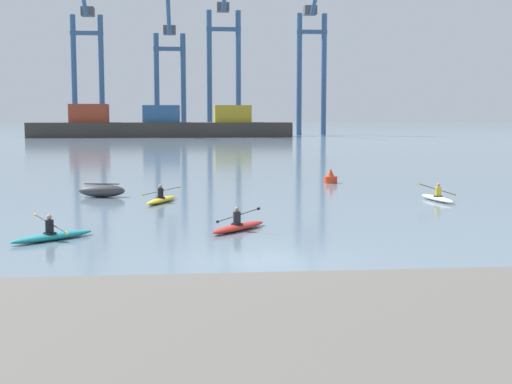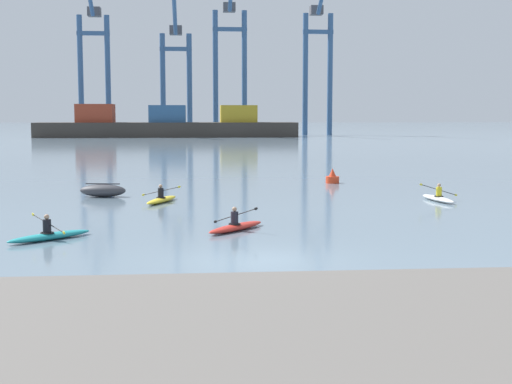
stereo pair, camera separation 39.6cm
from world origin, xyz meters
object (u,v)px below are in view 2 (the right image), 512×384
gantry_crane_east_mid (230,52)px  capsized_dinghy (103,191)px  gantry_crane_west_mid (176,63)px  kayak_white (438,198)px  kayak_red (236,226)px  gantry_crane_west (94,55)px  kayak_yellow (162,199)px  container_barge (167,126)px  gantry_crane_east (318,53)px  channel_buoy (332,178)px  kayak_teal (49,235)px

gantry_crane_east_mid → capsized_dinghy: gantry_crane_east_mid is taller
gantry_crane_west_mid → kayak_white: 127.74m
capsized_dinghy → kayak_red: size_ratio=0.92×
kayak_red → gantry_crane_east_mid: bearing=87.1°
gantry_crane_west → capsized_dinghy: bearing=-82.1°
kayak_yellow → container_barge: bearing=91.9°
kayak_white → kayak_red: size_ratio=1.15×
gantry_crane_east → channel_buoy: size_ratio=36.98×
gantry_crane_west → gantry_crane_west_mid: size_ratio=1.13×
kayak_yellow → kayak_red: kayak_red is taller
gantry_crane_east → container_barge: bearing=-160.3°
gantry_crane_west → kayak_teal: bearing=-83.0°
gantry_crane_east_mid → capsized_dinghy: 124.84m
gantry_crane_west → channel_buoy: gantry_crane_west is taller
gantry_crane_east → kayak_teal: bearing=-104.1°
kayak_yellow → kayak_white: bearing=-2.9°
gantry_crane_east → capsized_dinghy: (-33.17, -119.46, -18.00)m
container_barge → capsized_dinghy: container_barge is taller
gantry_crane_west_mid → container_barge: bearing=-96.1°
kayak_teal → kayak_red: (6.94, 1.50, -0.00)m
channel_buoy → gantry_crane_east: bearing=80.5°
gantry_crane_east → channel_buoy: gantry_crane_east is taller
container_barge → kayak_red: bearing=-86.7°
container_barge → kayak_yellow: bearing=-88.1°
kayak_yellow → kayak_teal: bearing=-108.4°
kayak_teal → kayak_yellow: bearing=71.6°
gantry_crane_east → capsized_dinghy: size_ratio=13.41×
gantry_crane_west_mid → channel_buoy: (13.03, -115.31, -15.65)m
kayak_white → kayak_teal: bearing=-150.9°
gantry_crane_west_mid → kayak_white: size_ratio=9.26×
gantry_crane_west → gantry_crane_east_mid: bearing=2.4°
gantry_crane_east_mid → kayak_white: gantry_crane_east_mid is taller
gantry_crane_west_mid → channel_buoy: 117.09m
capsized_dinghy → kayak_yellow: kayak_yellow is taller
gantry_crane_west → kayak_yellow: bearing=-80.8°
gantry_crane_east_mid → container_barge: bearing=-132.0°
kayak_yellow → kayak_red: 9.92m
kayak_white → kayak_red: bearing=-142.6°
gantry_crane_east_mid → kayak_red: (-6.80, -134.95, -18.52)m
capsized_dinghy → gantry_crane_east_mid: bearing=83.7°
gantry_crane_east_mid → kayak_teal: bearing=-95.7°
kayak_yellow → kayak_red: (3.33, -9.35, 0.00)m
gantry_crane_east_mid → kayak_red: size_ratio=12.36×
gantry_crane_west_mid → channel_buoy: size_ratio=31.95×
gantry_crane_east → kayak_red: size_ratio=12.34×
capsized_dinghy → kayak_yellow: 4.43m
gantry_crane_east_mid → kayak_yellow: (-10.13, -125.61, -18.52)m
gantry_crane_west_mid → kayak_red: gantry_crane_west_mid is taller
container_barge → channel_buoy: bearing=-81.8°
kayak_teal → gantry_crane_east: bearing=75.9°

